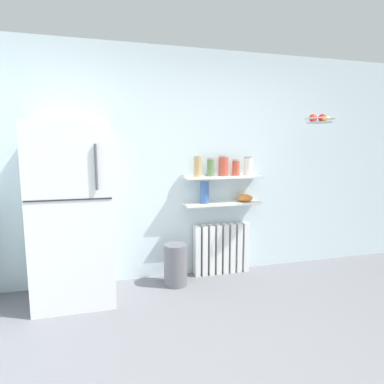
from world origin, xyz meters
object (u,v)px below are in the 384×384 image
object	(u,v)px
refrigerator	(74,214)
radiator	(221,249)
storage_jar_3	(236,168)
storage_jar_4	(248,166)
vase	(205,193)
storage_jar_0	(198,166)
hanging_fruit_basket	(319,119)
shelf_bowl	(245,198)
storage_jar_1	(211,167)
storage_jar_2	(223,166)
trash_bin	(176,265)

from	to	relation	value
refrigerator	radiator	distance (m)	1.74
storage_jar_3	storage_jar_4	world-z (taller)	storage_jar_4
refrigerator	vase	distance (m)	1.42
storage_jar_0	hanging_fruit_basket	bearing A→B (deg)	-16.80
storage_jar_0	shelf_bowl	size ratio (longest dim) A/B	1.23
storage_jar_1	refrigerator	bearing A→B (deg)	-171.52
vase	storage_jar_2	bearing A→B (deg)	0.00
storage_jar_4	vase	world-z (taller)	storage_jar_4
radiator	storage_jar_3	size ratio (longest dim) A/B	3.54
vase	shelf_bowl	size ratio (longest dim) A/B	1.31
radiator	storage_jar_1	world-z (taller)	storage_jar_1
storage_jar_2	storage_jar_3	size ratio (longest dim) A/B	1.23
refrigerator	radiator	world-z (taller)	refrigerator
refrigerator	storage_jar_4	distance (m)	1.99
vase	trash_bin	world-z (taller)	vase
shelf_bowl	hanging_fruit_basket	distance (m)	1.19
storage_jar_3	storage_jar_1	bearing A→B (deg)	-180.00
radiator	storage_jar_2	bearing A→B (deg)	-90.00
storage_jar_4	shelf_bowl	bearing A→B (deg)	180.00
refrigerator	vase	size ratio (longest dim) A/B	7.01
storage_jar_1	hanging_fruit_basket	world-z (taller)	hanging_fruit_basket
storage_jar_2	storage_jar_3	world-z (taller)	storage_jar_2
refrigerator	storage_jar_1	bearing A→B (deg)	8.48
storage_jar_0	vase	world-z (taller)	storage_jar_0
storage_jar_2	storage_jar_4	world-z (taller)	storage_jar_2
refrigerator	storage_jar_0	xyz separation A→B (m)	(1.31, 0.22, 0.43)
storage_jar_1	storage_jar_4	size ratio (longest dim) A/B	0.95
trash_bin	hanging_fruit_basket	bearing A→B (deg)	-8.11
shelf_bowl	trash_bin	bearing A→B (deg)	-169.69
refrigerator	vase	world-z (taller)	refrigerator
radiator	trash_bin	distance (m)	0.64
storage_jar_2	trash_bin	distance (m)	1.24
storage_jar_3	hanging_fruit_basket	bearing A→B (deg)	-25.40
vase	storage_jar_1	bearing A→B (deg)	-0.00
refrigerator	hanging_fruit_basket	bearing A→B (deg)	-3.64
radiator	vase	distance (m)	0.73
storage_jar_2	shelf_bowl	world-z (taller)	storage_jar_2
storage_jar_0	storage_jar_3	world-z (taller)	storage_jar_0
refrigerator	storage_jar_2	bearing A→B (deg)	7.68
storage_jar_4	trash_bin	xyz separation A→B (m)	(-0.91, -0.16, -1.06)
storage_jar_1	storage_jar_3	xyz separation A→B (m)	(0.31, 0.00, -0.01)
refrigerator	vase	xyz separation A→B (m)	(1.40, 0.22, 0.13)
refrigerator	storage_jar_4	bearing A→B (deg)	6.47
vase	storage_jar_0	bearing A→B (deg)	180.00
refrigerator	shelf_bowl	size ratio (longest dim) A/B	9.18
storage_jar_3	storage_jar_0	bearing A→B (deg)	-180.00
storage_jar_0	storage_jar_1	distance (m)	0.15
trash_bin	storage_jar_0	bearing A→B (deg)	28.53
radiator	storage_jar_3	xyz separation A→B (m)	(0.15, -0.03, 0.98)
storage_jar_4	hanging_fruit_basket	distance (m)	0.92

